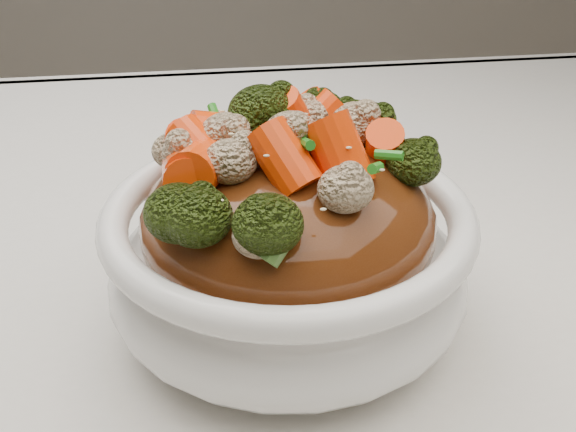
{
  "coord_description": "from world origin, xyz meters",
  "views": [
    {
      "loc": [
        -0.03,
        -0.35,
        0.99
      ],
      "look_at": [
        0.01,
        -0.05,
        0.82
      ],
      "focal_mm": 42.0,
      "sensor_mm": 36.0,
      "label": 1
    }
  ],
  "objects": [
    {
      "name": "tablecloth",
      "position": [
        0.0,
        0.0,
        0.73
      ],
      "size": [
        1.2,
        0.8,
        0.04
      ],
      "primitive_type": "cube",
      "color": "silver",
      "rests_on": "dining_table"
    },
    {
      "name": "bowl",
      "position": [
        0.01,
        -0.05,
        0.79
      ],
      "size": [
        0.23,
        0.23,
        0.08
      ],
      "primitive_type": null,
      "rotation": [
        0.0,
        0.0,
        -0.23
      ],
      "color": "white",
      "rests_on": "tablecloth"
    },
    {
      "name": "sauce_base",
      "position": [
        0.01,
        -0.05,
        0.81
      ],
      "size": [
        0.18,
        0.18,
        0.08
      ],
      "primitive_type": "ellipsoid",
      "rotation": [
        0.0,
        0.0,
        -0.23
      ],
      "color": "#52250E",
      "rests_on": "bowl"
    },
    {
      "name": "carrots",
      "position": [
        0.01,
        -0.05,
        0.87
      ],
      "size": [
        0.18,
        0.18,
        0.04
      ],
      "primitive_type": null,
      "rotation": [
        0.0,
        0.0,
        -0.23
      ],
      "color": "#FF4208",
      "rests_on": "sauce_base"
    },
    {
      "name": "broccoli",
      "position": [
        0.01,
        -0.05,
        0.87
      ],
      "size": [
        0.18,
        0.18,
        0.04
      ],
      "primitive_type": null,
      "rotation": [
        0.0,
        0.0,
        -0.23
      ],
      "color": "black",
      "rests_on": "sauce_base"
    },
    {
      "name": "cauliflower",
      "position": [
        0.01,
        -0.05,
        0.87
      ],
      "size": [
        0.18,
        0.18,
        0.03
      ],
      "primitive_type": null,
      "rotation": [
        0.0,
        0.0,
        -0.23
      ],
      "color": "#C7AE88",
      "rests_on": "sauce_base"
    },
    {
      "name": "scallions",
      "position": [
        0.01,
        -0.05,
        0.87
      ],
      "size": [
        0.14,
        0.14,
        0.02
      ],
      "primitive_type": null,
      "rotation": [
        0.0,
        0.0,
        -0.23
      ],
      "color": "#227C1C",
      "rests_on": "sauce_base"
    },
    {
      "name": "sesame_seeds",
      "position": [
        0.01,
        -0.05,
        0.87
      ],
      "size": [
        0.17,
        0.17,
        0.01
      ],
      "primitive_type": null,
      "rotation": [
        0.0,
        0.0,
        -0.23
      ],
      "color": "beige",
      "rests_on": "sauce_base"
    }
  ]
}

